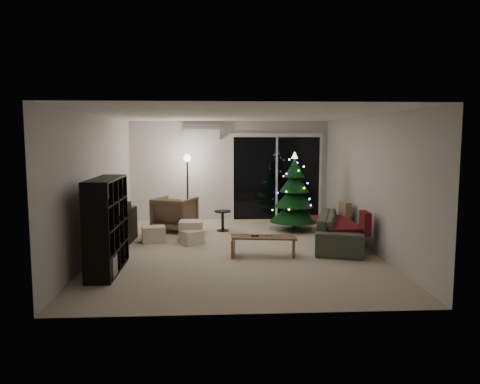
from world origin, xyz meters
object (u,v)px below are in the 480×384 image
object	(u,v)px
sofa	(341,230)
coffee_table	(263,246)
armchair	(175,214)
christmas_tree	(294,191)
bookshelf	(95,225)
media_cabinet	(121,226)

from	to	relation	value
sofa	coffee_table	size ratio (longest dim) A/B	1.90
armchair	christmas_tree	size ratio (longest dim) A/B	0.48
coffee_table	christmas_tree	distance (m)	2.58
bookshelf	coffee_table	bearing A→B (deg)	25.05
bookshelf	christmas_tree	world-z (taller)	christmas_tree
armchair	bookshelf	bearing A→B (deg)	95.18
media_cabinet	sofa	size ratio (longest dim) A/B	0.50
media_cabinet	christmas_tree	distance (m)	3.84
armchair	sofa	bearing A→B (deg)	174.96
christmas_tree	armchair	bearing A→B (deg)	177.83
bookshelf	armchair	world-z (taller)	bookshelf
bookshelf	coffee_table	world-z (taller)	bookshelf
sofa	christmas_tree	distance (m)	1.82
bookshelf	sofa	xyz separation A→B (m)	(4.30, 1.49, -0.42)
armchair	coffee_table	xyz separation A→B (m)	(1.75, -2.40, -0.20)
armchair	christmas_tree	xyz separation A→B (m)	(2.69, -0.10, 0.50)
armchair	media_cabinet	bearing A→B (deg)	72.15
bookshelf	sofa	world-z (taller)	bookshelf
bookshelf	media_cabinet	xyz separation A→B (m)	(0.00, 2.04, -0.40)
coffee_table	christmas_tree	xyz separation A→B (m)	(0.94, 2.30, 0.71)
sofa	coffee_table	world-z (taller)	sofa
media_cabinet	sofa	world-z (taller)	media_cabinet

